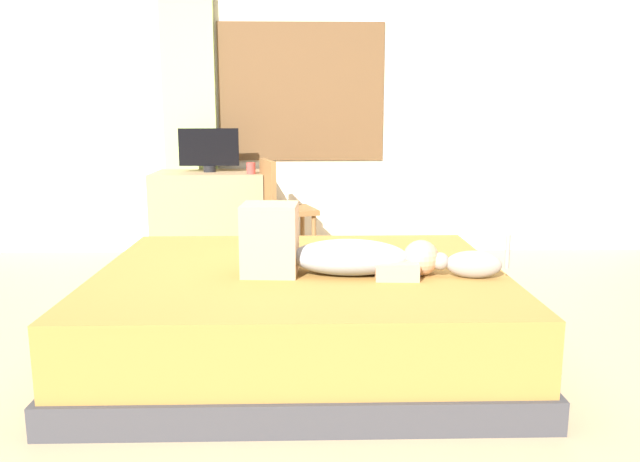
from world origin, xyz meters
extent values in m
plane|color=tan|center=(0.00, 0.00, 0.00)|extent=(16.00, 16.00, 0.00)
cube|color=beige|center=(0.00, 2.46, 1.45)|extent=(6.40, 0.12, 2.90)
cube|color=brown|center=(-0.01, 2.39, 1.38)|extent=(1.40, 0.02, 1.15)
cube|color=white|center=(-0.01, 2.39, 1.38)|extent=(1.32, 0.02, 1.07)
cube|color=#38383D|center=(0.00, 0.02, 0.07)|extent=(2.04, 1.69, 0.14)
cube|color=olive|center=(0.00, 0.02, 0.30)|extent=(1.98, 1.64, 0.31)
ellipsoid|color=#8C939E|center=(0.23, -0.11, 0.54)|extent=(0.57, 0.29, 0.17)
sphere|color=tan|center=(0.57, -0.13, 0.54)|extent=(0.17, 0.17, 0.17)
cube|color=tan|center=(-0.15, -0.08, 0.62)|extent=(0.27, 0.26, 0.34)
cube|color=tan|center=(0.45, -0.12, 0.49)|extent=(0.22, 0.29, 0.08)
ellipsoid|color=gray|center=(0.81, -0.18, 0.52)|extent=(0.27, 0.15, 0.13)
sphere|color=gray|center=(0.66, -0.16, 0.53)|extent=(0.08, 0.08, 0.08)
cylinder|color=gray|center=(0.96, -0.21, 0.58)|extent=(0.03, 0.03, 0.16)
cube|color=#997A56|center=(-0.75, 2.06, 0.37)|extent=(0.90, 0.56, 0.74)
cylinder|color=black|center=(-0.75, 2.06, 0.77)|extent=(0.10, 0.10, 0.05)
cube|color=black|center=(-0.75, 2.06, 0.94)|extent=(0.48, 0.06, 0.30)
cylinder|color=#B23D38|center=(-0.40, 1.88, 0.78)|extent=(0.07, 0.07, 0.09)
cylinder|color=brown|center=(0.00, 1.99, 0.22)|extent=(0.04, 0.04, 0.44)
cylinder|color=brown|center=(0.09, 1.70, 0.22)|extent=(0.04, 0.04, 0.44)
cylinder|color=brown|center=(-0.29, 1.90, 0.22)|extent=(0.04, 0.04, 0.44)
cylinder|color=brown|center=(-0.20, 1.61, 0.22)|extent=(0.04, 0.04, 0.44)
cube|color=brown|center=(-0.10, 1.80, 0.46)|extent=(0.47, 0.47, 0.04)
cube|color=brown|center=(-0.26, 1.75, 0.67)|extent=(0.15, 0.38, 0.38)
cube|color=#ADCC75|center=(-0.95, 2.34, 1.33)|extent=(0.44, 0.06, 2.67)
camera|label=1|loc=(0.02, -2.97, 1.22)|focal=34.62mm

